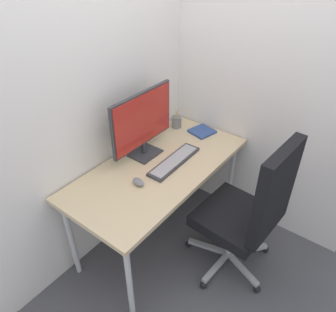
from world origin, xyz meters
The scene contains 10 objects.
ground_plane centered at (0.00, 0.00, 0.00)m, with size 8.00×8.00×0.00m, color #4C4C51.
wall_back centered at (0.00, 0.36, 1.40)m, with size 2.70×0.04×2.80m, color white.
wall_side_right centered at (0.72, -0.19, 1.40)m, with size 0.04×1.99×2.80m, color white.
desk centered at (0.00, 0.00, 0.66)m, with size 1.38×0.66×0.72m.
office_chair centered at (0.13, -0.65, 0.58)m, with size 0.63×0.65×1.10m.
monitor centered at (0.05, 0.18, 0.98)m, with size 0.58×0.17×0.48m.
keyboard centered at (0.09, -0.06, 0.73)m, with size 0.48×0.13×0.02m.
mouse centered at (-0.24, -0.02, 0.74)m, with size 0.05×0.09×0.04m, color slate.
pen_holder centered at (0.51, 0.23, 0.77)m, with size 0.08×0.08×0.17m.
notebook centered at (0.57, 0.01, 0.73)m, with size 0.17×0.17×0.02m, color #334C8C.
Camera 1 is at (-1.38, -1.13, 2.03)m, focal length 34.06 mm.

